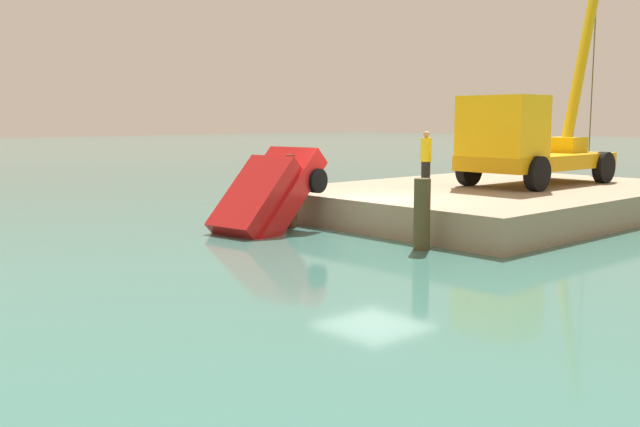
{
  "coord_description": "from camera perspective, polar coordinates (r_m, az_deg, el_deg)",
  "views": [
    {
      "loc": [
        13.21,
        12.51,
        2.87
      ],
      "look_at": [
        1.18,
        -0.78,
        0.5
      ],
      "focal_mm": 40.14,
      "sensor_mm": 36.0,
      "label": 1
    }
  ],
  "objects": [
    {
      "name": "ground",
      "position": [
        18.42,
        4.35,
        -1.45
      ],
      "size": [
        200.0,
        200.0,
        0.0
      ],
      "primitive_type": "plane",
      "color": "#386B60"
    },
    {
      "name": "dock",
      "position": [
        22.6,
        13.94,
        1.08
      ],
      "size": [
        12.08,
        8.47,
        0.83
      ],
      "primitive_type": "cube",
      "color": "gray",
      "rests_on": "ground"
    },
    {
      "name": "crane_truck",
      "position": [
        22.97,
        16.22,
        5.65
      ],
      "size": [
        8.24,
        2.65,
        7.16
      ],
      "color": "orange",
      "rests_on": "dock"
    },
    {
      "name": "dock_worker",
      "position": [
        22.46,
        8.44,
        4.42
      ],
      "size": [
        0.34,
        0.34,
        1.67
      ],
      "color": "black",
      "rests_on": "dock"
    },
    {
      "name": "salvaged_car",
      "position": [
        18.31,
        -4.95,
        0.23
      ],
      "size": [
        3.66,
        2.33,
        3.4
      ],
      "color": "red",
      "rests_on": "ground"
    },
    {
      "name": "piling_near",
      "position": [
        19.06,
        -2.29,
        1.81
      ],
      "size": [
        0.3,
        0.3,
        1.94
      ],
      "primitive_type": "cylinder",
      "color": "brown",
      "rests_on": "ground"
    },
    {
      "name": "piling_mid",
      "position": [
        15.91,
        8.13,
        -0.05
      ],
      "size": [
        0.37,
        0.37,
        1.58
      ],
      "primitive_type": "cylinder",
      "color": "#4C4327",
      "rests_on": "ground"
    }
  ]
}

